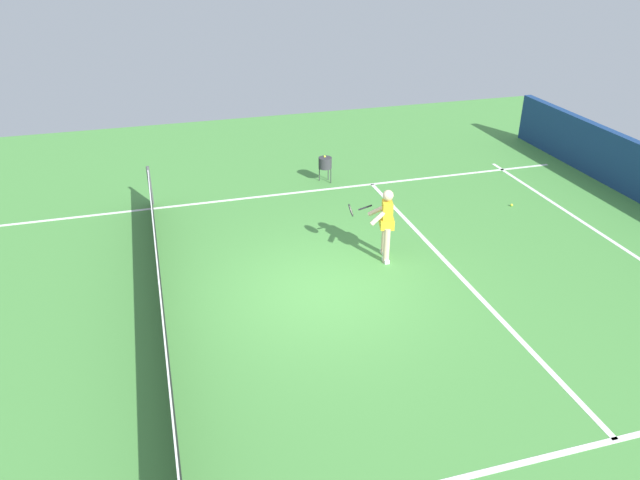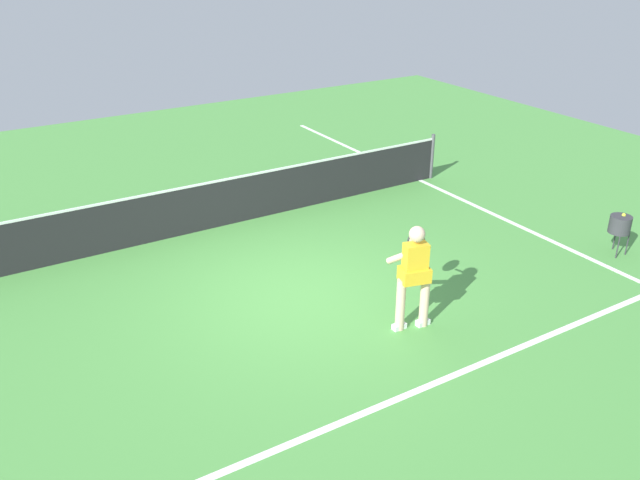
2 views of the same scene
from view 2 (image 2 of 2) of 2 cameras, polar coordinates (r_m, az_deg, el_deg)
ground_plane at (r=10.33m, az=-1.68°, el=-4.63°), size 24.13×24.13×0.00m
service_line_marking at (r=8.43m, az=8.08°, el=-12.64°), size 9.61×0.10×0.01m
sideline_right_marking at (r=13.13m, az=16.81°, el=1.04°), size 0.10×16.56×0.01m
court_net at (r=12.58m, az=-8.59°, el=3.11°), size 10.29×0.08×1.00m
tennis_player at (r=9.23m, az=8.01°, el=-2.77°), size 0.94×0.89×1.55m
ball_hopper at (r=12.43m, az=24.15°, el=1.20°), size 0.36×0.36×0.74m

